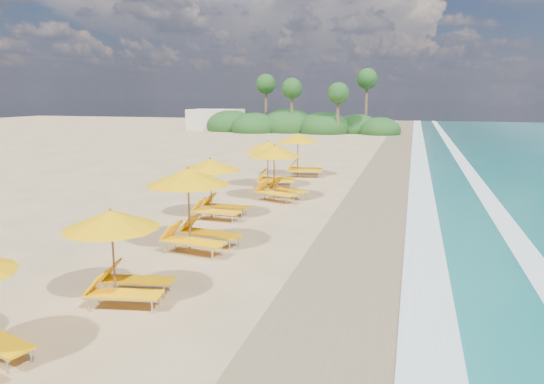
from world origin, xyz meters
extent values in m
plane|color=tan|center=(0.00, 0.00, 0.00)|extent=(160.00, 160.00, 0.00)
cube|color=#8D7854|center=(4.00, 0.00, 0.01)|extent=(4.00, 160.00, 0.01)
cube|color=white|center=(5.50, 0.00, 0.03)|extent=(1.20, 160.00, 0.01)
cube|color=white|center=(8.50, 0.00, 0.02)|extent=(0.80, 160.00, 0.01)
cylinder|color=olive|center=(-1.58, -7.91, 1.08)|extent=(0.05, 0.05, 2.15)
cone|color=#FFB205|center=(-1.58, -7.91, 1.97)|extent=(2.58, 2.58, 0.43)
sphere|color=olive|center=(-1.58, -7.91, 2.21)|extent=(0.08, 0.08, 0.08)
cylinder|color=olive|center=(-1.63, -3.73, 1.26)|extent=(0.06, 0.06, 2.51)
cone|color=#FFB205|center=(-1.63, -3.73, 2.30)|extent=(2.94, 2.94, 0.51)
sphere|color=olive|center=(-1.63, -3.73, 2.58)|extent=(0.09, 0.09, 0.09)
cylinder|color=olive|center=(-2.55, 0.21, 1.15)|extent=(0.06, 0.06, 2.30)
cone|color=#FFB205|center=(-2.55, 0.21, 2.11)|extent=(2.46, 2.46, 0.46)
sphere|color=olive|center=(-2.55, 0.21, 2.36)|extent=(0.08, 0.08, 0.08)
cylinder|color=olive|center=(-1.12, 4.28, 1.22)|extent=(0.06, 0.06, 2.45)
cone|color=#FFB205|center=(-1.12, 4.28, 2.24)|extent=(3.26, 3.26, 0.49)
sphere|color=olive|center=(-1.12, 4.28, 2.51)|extent=(0.09, 0.09, 0.09)
cylinder|color=olive|center=(-2.30, 7.24, 1.18)|extent=(0.06, 0.06, 2.36)
cone|color=#FFB205|center=(-2.30, 7.24, 2.16)|extent=(2.94, 2.94, 0.47)
sphere|color=olive|center=(-2.30, 7.24, 2.42)|extent=(0.08, 0.08, 0.08)
cylinder|color=olive|center=(-1.58, 11.06, 1.25)|extent=(0.06, 0.06, 2.49)
cone|color=#FFB205|center=(-1.58, 11.06, 2.28)|extent=(2.96, 2.96, 0.50)
sphere|color=olive|center=(-1.58, 11.06, 2.56)|extent=(0.09, 0.09, 0.09)
ellipsoid|color=#163D14|center=(-6.00, 45.00, 0.62)|extent=(6.40, 6.40, 4.16)
ellipsoid|color=#163D14|center=(-11.00, 46.00, 0.70)|extent=(7.20, 7.20, 4.68)
ellipsoid|color=#163D14|center=(-15.00, 44.00, 0.58)|extent=(6.00, 6.00, 3.90)
ellipsoid|color=#163D14|center=(-2.00, 47.00, 0.55)|extent=(5.60, 5.60, 3.64)
ellipsoid|color=#163D14|center=(-19.00, 46.00, 0.64)|extent=(6.60, 6.60, 4.29)
ellipsoid|color=#163D14|center=(1.00, 45.00, 0.49)|extent=(5.00, 5.00, 3.25)
cylinder|color=brown|center=(-4.00, 43.00, 2.50)|extent=(0.36, 0.36, 5.00)
sphere|color=#163D14|center=(-4.00, 43.00, 5.00)|extent=(2.60, 2.60, 2.60)
cylinder|color=brown|center=(-10.00, 44.00, 2.80)|extent=(0.36, 0.36, 5.60)
sphere|color=#163D14|center=(-10.00, 44.00, 5.60)|extent=(2.60, 2.60, 2.60)
cylinder|color=brown|center=(-14.00, 46.00, 3.10)|extent=(0.36, 0.36, 6.20)
sphere|color=#163D14|center=(-14.00, 46.00, 6.20)|extent=(2.60, 2.60, 2.60)
cylinder|color=brown|center=(-1.00, 47.00, 3.40)|extent=(0.36, 0.36, 6.80)
sphere|color=#163D14|center=(-1.00, 47.00, 6.80)|extent=(2.60, 2.60, 2.60)
cube|color=beige|center=(-22.00, 48.00, 1.40)|extent=(7.00, 5.00, 2.80)
camera|label=1|loc=(4.99, -17.43, 4.77)|focal=32.60mm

